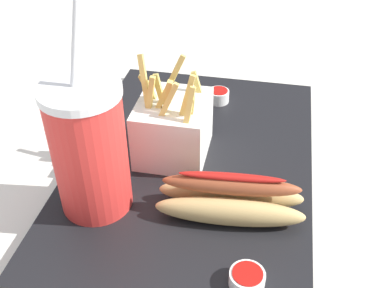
{
  "coord_description": "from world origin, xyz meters",
  "views": [
    {
      "loc": [
        -0.5,
        -0.1,
        0.44
      ],
      "look_at": [
        0.0,
        0.0,
        0.05
      ],
      "focal_mm": 43.85,
      "sensor_mm": 36.0,
      "label": 1
    }
  ],
  "objects_px": {
    "soda_cup": "(89,149)",
    "fries_basket": "(173,127)",
    "ketchup_cup_2": "(219,95)",
    "ketchup_cup_1": "(247,278)",
    "hot_dog_1": "(230,199)"
  },
  "relations": [
    {
      "from": "hot_dog_1",
      "to": "ketchup_cup_2",
      "type": "distance_m",
      "value": 0.26
    },
    {
      "from": "hot_dog_1",
      "to": "ketchup_cup_2",
      "type": "height_order",
      "value": "hot_dog_1"
    },
    {
      "from": "hot_dog_1",
      "to": "ketchup_cup_1",
      "type": "relative_size",
      "value": 4.79
    },
    {
      "from": "soda_cup",
      "to": "fries_basket",
      "type": "height_order",
      "value": "soda_cup"
    },
    {
      "from": "soda_cup",
      "to": "ketchup_cup_1",
      "type": "relative_size",
      "value": 6.74
    },
    {
      "from": "ketchup_cup_1",
      "to": "soda_cup",
      "type": "bearing_deg",
      "value": 66.16
    },
    {
      "from": "hot_dog_1",
      "to": "ketchup_cup_1",
      "type": "distance_m",
      "value": 0.11
    },
    {
      "from": "soda_cup",
      "to": "fries_basket",
      "type": "distance_m",
      "value": 0.14
    },
    {
      "from": "soda_cup",
      "to": "ketchup_cup_2",
      "type": "height_order",
      "value": "soda_cup"
    },
    {
      "from": "soda_cup",
      "to": "fries_basket",
      "type": "bearing_deg",
      "value": -31.55
    },
    {
      "from": "soda_cup",
      "to": "hot_dog_1",
      "type": "height_order",
      "value": "soda_cup"
    },
    {
      "from": "soda_cup",
      "to": "ketchup_cup_2",
      "type": "xyz_separation_m",
      "value": [
        0.27,
        -0.11,
        -0.07
      ]
    },
    {
      "from": "soda_cup",
      "to": "ketchup_cup_1",
      "type": "bearing_deg",
      "value": -113.84
    },
    {
      "from": "soda_cup",
      "to": "fries_basket",
      "type": "relative_size",
      "value": 1.65
    },
    {
      "from": "fries_basket",
      "to": "ketchup_cup_1",
      "type": "height_order",
      "value": "fries_basket"
    }
  ]
}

